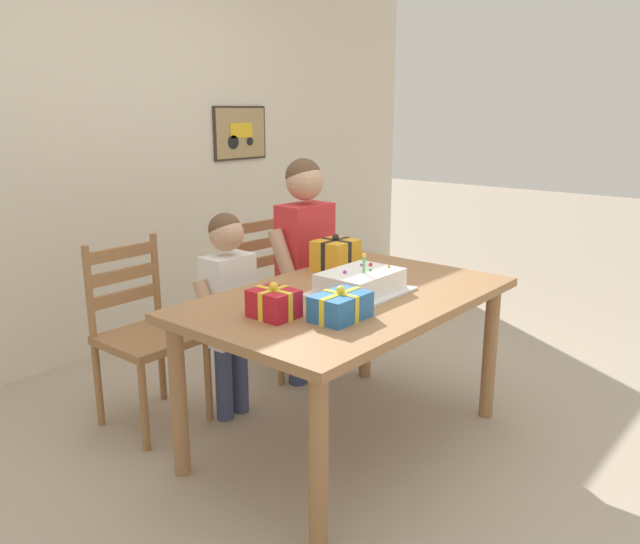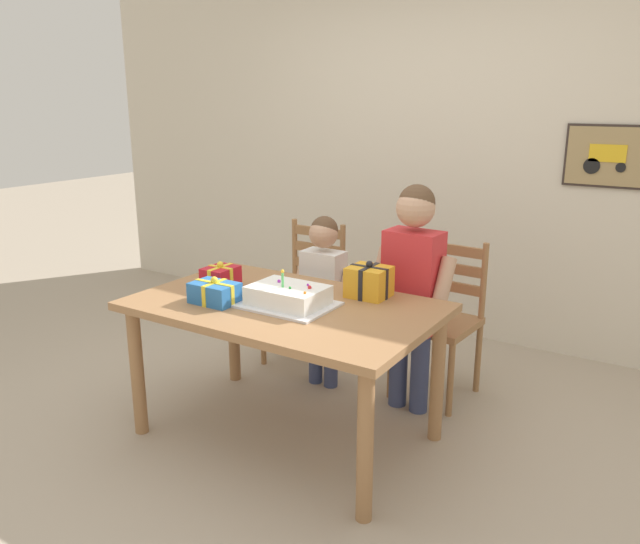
{
  "view_description": "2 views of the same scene",
  "coord_description": "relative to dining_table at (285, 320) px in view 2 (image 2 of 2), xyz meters",
  "views": [
    {
      "loc": [
        -2.15,
        -1.63,
        1.53
      ],
      "look_at": [
        -0.01,
        0.16,
        0.81
      ],
      "focal_mm": 35.24,
      "sensor_mm": 36.0,
      "label": 1
    },
    {
      "loc": [
        1.73,
        -2.4,
        1.72
      ],
      "look_at": [
        0.09,
        0.19,
        0.86
      ],
      "focal_mm": 35.2,
      "sensor_mm": 36.0,
      "label": 2
    }
  ],
  "objects": [
    {
      "name": "ground_plane",
      "position": [
        0.0,
        0.0,
        -0.64
      ],
      "size": [
        20.0,
        20.0,
        0.0
      ],
      "primitive_type": "plane",
      "color": "tan"
    },
    {
      "name": "chair_right",
      "position": [
        0.47,
        0.9,
        -0.17
      ],
      "size": [
        0.45,
        0.45,
        0.92
      ],
      "color": "#996B42",
      "rests_on": "ground"
    },
    {
      "name": "gift_box_beside_cake",
      "position": [
        -0.44,
        0.04,
        0.15
      ],
      "size": [
        0.15,
        0.18,
        0.15
      ],
      "color": "red",
      "rests_on": "dining_table"
    },
    {
      "name": "gift_box_red_large",
      "position": [
        0.3,
        0.32,
        0.17
      ],
      "size": [
        0.21,
        0.19,
        0.19
      ],
      "color": "gold",
      "rests_on": "dining_table"
    },
    {
      "name": "chair_left",
      "position": [
        -0.47,
        0.9,
        -0.17
      ],
      "size": [
        0.42,
        0.42,
        0.92
      ],
      "color": "#996B42",
      "rests_on": "ground"
    },
    {
      "name": "gift_box_corner_small",
      "position": [
        -0.29,
        -0.18,
        0.14
      ],
      "size": [
        0.24,
        0.16,
        0.14
      ],
      "color": "#286BB7",
      "rests_on": "dining_table"
    },
    {
      "name": "dining_table",
      "position": [
        0.0,
        0.0,
        0.0
      ],
      "size": [
        1.5,
        0.93,
        0.73
      ],
      "color": "#9E7047",
      "rests_on": "ground"
    },
    {
      "name": "back_wall",
      "position": [
        0.0,
        1.94,
        0.66
      ],
      "size": [
        6.4,
        0.11,
        2.6
      ],
      "color": "beige",
      "rests_on": "ground"
    },
    {
      "name": "child_older",
      "position": [
        0.41,
        0.62,
        0.14
      ],
      "size": [
        0.47,
        0.27,
        1.28
      ],
      "color": "#38426B",
      "rests_on": "ground"
    },
    {
      "name": "child_younger",
      "position": [
        -0.16,
        0.62,
        -0.0
      ],
      "size": [
        0.38,
        0.22,
        1.06
      ],
      "color": "#38426B",
      "rests_on": "ground"
    },
    {
      "name": "birthday_cake",
      "position": [
        0.04,
        -0.03,
        0.14
      ],
      "size": [
        0.44,
        0.34,
        0.19
      ],
      "color": "silver",
      "rests_on": "dining_table"
    }
  ]
}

